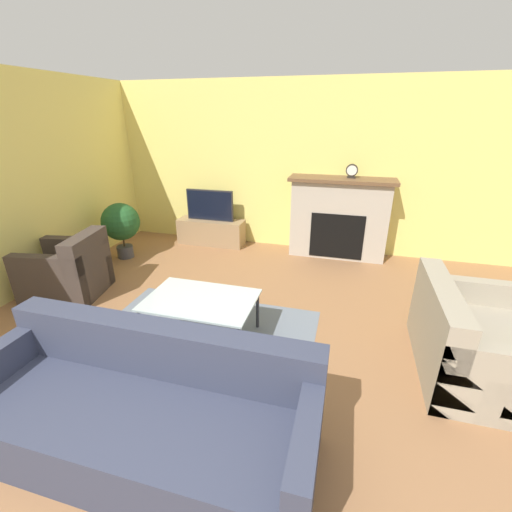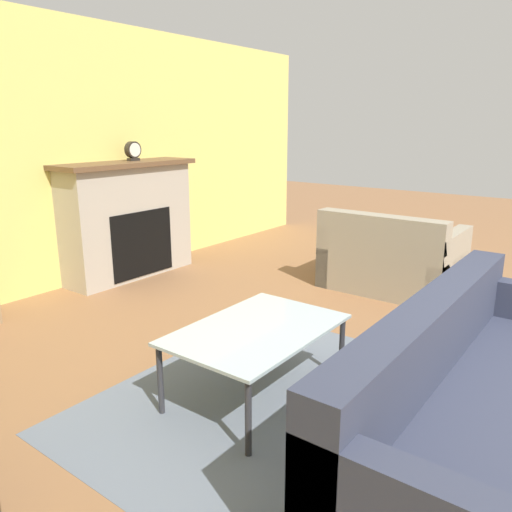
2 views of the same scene
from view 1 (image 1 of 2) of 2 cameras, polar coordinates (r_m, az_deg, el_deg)
name	(u,v)px [view 1 (image 1 of 2)]	position (r m, az deg, el deg)	size (l,w,h in m)	color
wall_back	(287,168)	(5.85, 5.12, 14.42)	(8.84, 0.06, 2.70)	#EADB72
wall_left	(7,188)	(5.17, -36.06, 9.17)	(0.06, 7.96, 2.70)	#EADB72
area_rug	(197,345)	(3.65, -9.79, -14.43)	(2.30, 1.93, 0.00)	slate
fireplace	(339,216)	(5.65, 13.63, 6.44)	(1.61, 0.50, 1.27)	#B2A899
tv_stand	(211,232)	(6.19, -7.45, 4.02)	(1.18, 0.38, 0.44)	#997A56
tv	(210,205)	(6.05, -7.69, 8.38)	(0.84, 0.06, 0.53)	#232328
couch_sectional	(144,414)	(2.68, -18.18, -23.77)	(2.36, 0.88, 0.82)	#33384C
couch_loveseat	(472,344)	(3.68, 32.36, -12.29)	(0.94, 1.29, 0.82)	#9E937F
armchair_by_window	(68,273)	(4.99, -28.81, -2.48)	(1.00, 0.92, 0.82)	#3D332D
coffee_table	(201,302)	(3.53, -9.20, -7.61)	(1.10, 0.73, 0.45)	#333338
potted_plant	(121,223)	(5.83, -21.59, 5.06)	(0.59, 0.59, 0.90)	#47474C
mantel_clock	(352,171)	(5.50, 15.68, 13.51)	(0.18, 0.07, 0.21)	#28231E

